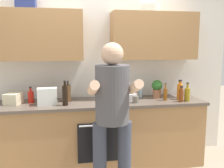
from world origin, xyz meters
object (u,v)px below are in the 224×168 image
potted_herb (157,88)px  grocery_bag_produce (47,96)px  bottle_hotsauce (31,97)px  cup_stoneware (136,99)px  bottle_water (140,91)px  bottle_soy (65,95)px  person_standing (112,111)px  mixing_bowl (127,96)px  knife_block (67,93)px  bottle_oil (187,94)px  grocery_bag_rice (13,99)px  bottle_syrup (165,94)px  bottle_vinegar (181,95)px  bottle_juice (180,91)px

potted_herb → grocery_bag_produce: (-1.51, -0.15, -0.04)m
bottle_hotsauce → cup_stoneware: bottle_hotsauce is taller
bottle_water → bottle_soy: bottle_soy is taller
person_standing → bottle_soy: (-0.47, 0.72, 0.04)m
mixing_bowl → knife_block: (-0.82, 0.04, 0.06)m
bottle_soy → potted_herb: 1.31m
bottle_oil → cup_stoneware: 0.71m
bottle_water → bottle_hotsauce: bearing=-176.5°
mixing_bowl → grocery_bag_rice: 1.50m
bottle_soy → cup_stoneware: size_ratio=3.41×
person_standing → bottle_hotsauce: size_ratio=7.83×
bottle_syrup → potted_herb: size_ratio=0.92×
grocery_bag_produce → bottle_hotsauce: bearing=147.1°
bottle_hotsauce → grocery_bag_produce: (0.22, -0.14, 0.03)m
potted_herb → bottle_hotsauce: bearing=-179.7°
cup_stoneware → grocery_bag_produce: 1.14m
grocery_bag_produce → person_standing: bearing=-49.0°
person_standing → bottle_vinegar: size_ratio=7.93×
person_standing → bottle_hotsauce: person_standing is taller
bottle_hotsauce → grocery_bag_rice: 0.21m
person_standing → bottle_vinegar: person_standing is taller
bottle_oil → mixing_bowl: bearing=162.5°
bottle_soy → grocery_bag_rice: size_ratio=1.52×
bottle_soy → bottle_syrup: bearing=2.6°
knife_block → grocery_bag_rice: size_ratio=1.33×
person_standing → knife_block: person_standing is taller
bottle_water → cup_stoneware: bearing=-116.4°
bottle_juice → bottle_soy: bottle_soy is taller
bottle_syrup → knife_block: size_ratio=0.87×
bottle_hotsauce → potted_herb: size_ratio=0.83×
bottle_syrup → bottle_oil: 0.29m
bottle_vinegar → bottle_water: bearing=140.4°
bottle_juice → bottle_soy: 1.57m
bottle_water → knife_block: 1.05m
cup_stoneware → mixing_bowl: size_ratio=0.34×
bottle_syrup → bottle_hotsauce: size_ratio=1.11×
bottle_hotsauce → mixing_bowl: bottle_hotsauce is taller
bottle_water → grocery_bag_produce: size_ratio=0.92×
bottle_soy → bottle_hotsauce: 0.50m
bottle_syrup → bottle_water: 0.37m
bottle_water → bottle_syrup: bearing=-42.1°
bottle_hotsauce → bottle_water: bearing=3.5°
bottle_soy → grocery_bag_rice: bottle_soy is taller
bottle_water → mixing_bowl: bearing=-154.5°
bottle_vinegar → grocery_bag_rice: bearing=173.6°
bottle_oil → bottle_juice: 0.13m
bottle_oil → grocery_bag_rice: bottle_oil is taller
bottle_water → potted_herb: size_ratio=0.86×
cup_stoneware → bottle_hotsauce: bearing=170.0°
bottle_syrup → bottle_vinegar: (0.17, -0.12, 0.00)m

